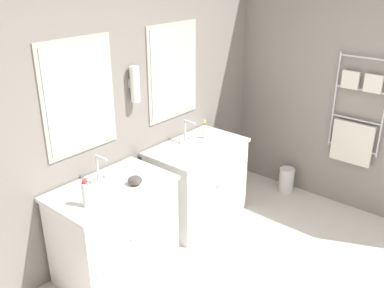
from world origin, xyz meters
The scene contains 10 objects.
wall_back centered at (0.00, 2.15, 1.31)m, with size 5.19×0.16×2.60m.
wall_right centered at (1.83, 0.95, 1.29)m, with size 0.13×4.18×2.60m.
vanity_left centered at (-0.58, 1.76, 0.42)m, with size 1.01×0.68×0.83m.
vanity_right centered at (0.53, 1.76, 0.42)m, with size 1.01×0.68×0.83m.
faucet_left centered at (-0.58, 1.94, 0.95)m, with size 0.17×0.15×0.24m.
faucet_right centered at (0.53, 1.94, 0.95)m, with size 0.17×0.15×0.24m.
toiletry_bottle centered at (-0.90, 1.70, 0.93)m, with size 0.06×0.06×0.22m.
amenity_bowl centered at (-0.43, 1.67, 0.87)m, with size 0.12×0.12×0.07m.
flower_vase centered at (0.73, 1.87, 0.91)m, with size 0.04×0.04×0.20m.
waste_bin centered at (1.64, 1.34, 0.15)m, with size 0.18×0.18×0.29m.
Camera 1 is at (-2.50, -0.69, 2.52)m, focal length 40.00 mm.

